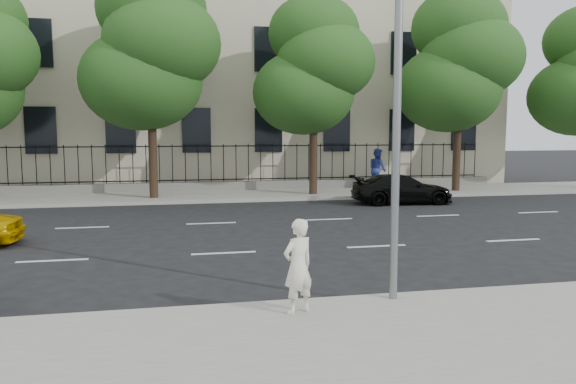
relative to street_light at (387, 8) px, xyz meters
name	(u,v)px	position (x,y,z in m)	size (l,w,h in m)	color
ground	(235,280)	(-2.50, 1.77, -5.15)	(120.00, 120.00, 0.00)	black
near_sidewalk	(267,352)	(-2.50, -2.23, -5.07)	(60.00, 4.00, 0.15)	gray
far_sidewalk	(201,196)	(-2.50, 15.77, -5.07)	(60.00, 4.00, 0.15)	gray
lane_markings	(217,236)	(-2.50, 6.52, -5.14)	(49.60, 4.62, 0.01)	silver
masonry_building	(190,27)	(-2.50, 24.72, 3.87)	(34.60, 12.11, 18.50)	beige
iron_fence	(199,180)	(-2.50, 17.47, -4.50)	(30.00, 0.50, 2.20)	slate
street_light	(387,8)	(0.00, 0.00, 0.00)	(0.25, 3.32, 8.05)	slate
tree_c	(151,48)	(-4.46, 15.13, 1.26)	(5.89, 5.50, 9.80)	#382619
tree_d	(314,66)	(2.54, 15.13, 0.69)	(5.34, 4.94, 8.84)	#382619
tree_e	(459,62)	(9.54, 15.13, 1.05)	(5.71, 5.31, 9.46)	#382619
black_sedan	(402,189)	(5.54, 12.10, -4.54)	(1.69, 4.16, 1.21)	black
woman_near	(298,266)	(-1.78, -0.95, -4.24)	(0.55, 0.36, 1.52)	white
pedestrian_far	(377,169)	(6.10, 16.42, -4.01)	(0.96, 0.75, 1.97)	navy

